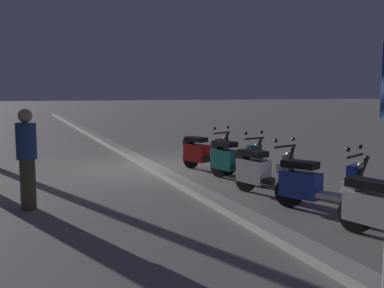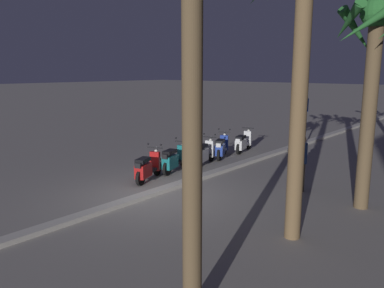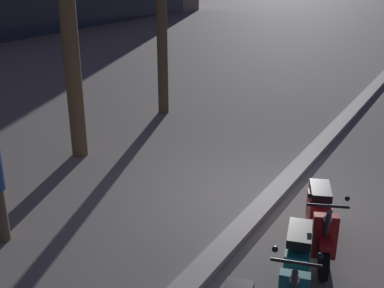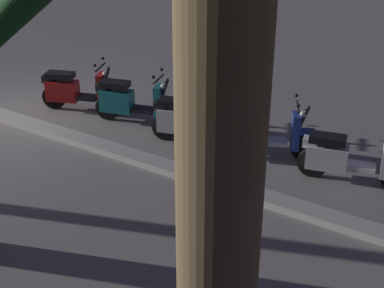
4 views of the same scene
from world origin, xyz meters
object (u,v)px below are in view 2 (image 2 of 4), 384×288
at_px(scooter_teal_far_back, 174,160).
at_px(palm_tree_near_sign, 375,53).
at_px(scooter_red_second_in_line, 147,168).
at_px(scooter_blue_mid_front, 221,148).
at_px(scooter_white_lead_nearest, 243,143).
at_px(scooter_white_mid_rear, 204,153).
at_px(pedestrian_strolling_near_curb, 301,162).
at_px(crossing_sign, 304,119).
at_px(palm_tree_by_mall_entrance, 304,9).

xyz_separation_m(scooter_teal_far_back, palm_tree_near_sign, (-0.64, 6.33, 3.59)).
xyz_separation_m(scooter_teal_far_back, scooter_red_second_in_line, (1.41, 0.12, -0.01)).
xyz_separation_m(scooter_blue_mid_front, scooter_teal_far_back, (2.94, 0.04, 0.01)).
height_order(scooter_white_lead_nearest, palm_tree_near_sign, palm_tree_near_sign).
bearing_deg(scooter_red_second_in_line, scooter_white_mid_rear, 179.19).
distance_m(palm_tree_near_sign, pedestrian_strolling_near_curb, 3.68).
bearing_deg(crossing_sign, scooter_blue_mid_front, -29.69).
bearing_deg(pedestrian_strolling_near_curb, scooter_red_second_in_line, -61.55).
bearing_deg(pedestrian_strolling_near_curb, scooter_white_lead_nearest, -129.18).
relative_size(palm_tree_by_mall_entrance, pedestrian_strolling_near_curb, 3.70).
height_order(scooter_white_mid_rear, palm_tree_near_sign, palm_tree_near_sign).
distance_m(scooter_red_second_in_line, pedestrian_strolling_near_curb, 4.92).
bearing_deg(crossing_sign, pedestrian_strolling_near_curb, 24.13).
height_order(scooter_blue_mid_front, scooter_red_second_in_line, same).
bearing_deg(pedestrian_strolling_near_curb, crossing_sign, -155.87).
distance_m(scooter_white_mid_rear, scooter_teal_far_back, 1.54).
bearing_deg(scooter_blue_mid_front, scooter_white_lead_nearest, 178.93).
distance_m(scooter_blue_mid_front, scooter_teal_far_back, 2.94).
distance_m(scooter_white_lead_nearest, scooter_white_mid_rear, 3.00).
height_order(scooter_white_lead_nearest, palm_tree_by_mall_entrance, palm_tree_by_mall_entrance).
relative_size(scooter_white_lead_nearest, scooter_teal_far_back, 1.01).
xyz_separation_m(scooter_white_mid_rear, palm_tree_near_sign, (0.90, 6.17, 3.59)).
distance_m(scooter_red_second_in_line, crossing_sign, 8.13).
distance_m(scooter_red_second_in_line, palm_tree_by_mall_entrance, 7.18).
xyz_separation_m(scooter_red_second_in_line, palm_tree_by_mall_entrance, (0.87, 5.63, 4.36)).
distance_m(scooter_white_mid_rear, scooter_red_second_in_line, 2.95).
height_order(scooter_blue_mid_front, crossing_sign, crossing_sign).
relative_size(scooter_red_second_in_line, palm_tree_near_sign, 0.32).
bearing_deg(crossing_sign, scooter_white_mid_rear, -20.13).
height_order(scooter_teal_far_back, scooter_red_second_in_line, same).
bearing_deg(pedestrian_strolling_near_curb, palm_tree_near_sign, 81.49).
bearing_deg(scooter_red_second_in_line, scooter_white_lead_nearest, -178.78).
relative_size(scooter_white_lead_nearest, crossing_sign, 0.76).
xyz_separation_m(scooter_red_second_in_line, pedestrian_strolling_near_curb, (-2.33, 4.31, 0.46)).
height_order(scooter_white_lead_nearest, crossing_sign, crossing_sign).
height_order(scooter_teal_far_back, palm_tree_near_sign, palm_tree_near_sign).
relative_size(scooter_blue_mid_front, scooter_red_second_in_line, 0.98).
bearing_deg(scooter_blue_mid_front, crossing_sign, 150.31).
distance_m(palm_tree_by_mall_entrance, palm_tree_near_sign, 3.07).
xyz_separation_m(scooter_blue_mid_front, crossing_sign, (-3.50, 1.99, 1.05)).
distance_m(scooter_white_lead_nearest, scooter_red_second_in_line, 5.95).
xyz_separation_m(scooter_white_mid_rear, palm_tree_by_mall_entrance, (3.82, 5.59, 4.36)).
bearing_deg(scooter_teal_far_back, scooter_blue_mid_front, -179.28).
relative_size(scooter_blue_mid_front, crossing_sign, 0.71).
bearing_deg(palm_tree_near_sign, scooter_white_mid_rear, -98.29).
relative_size(crossing_sign, palm_tree_near_sign, 0.44).
bearing_deg(palm_tree_by_mall_entrance, scooter_white_lead_nearest, -139.81).
bearing_deg(palm_tree_near_sign, pedestrian_strolling_near_curb, -98.51).
xyz_separation_m(scooter_blue_mid_front, scooter_red_second_in_line, (4.35, 0.16, 0.00)).
relative_size(scooter_blue_mid_front, palm_tree_near_sign, 0.31).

